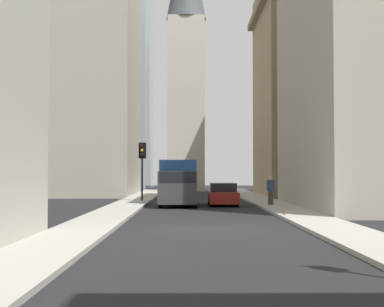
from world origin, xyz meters
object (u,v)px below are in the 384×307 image
(delivery_truck, at_px, (178,182))
(pedestrian, at_px, (271,189))
(sedan_red, at_px, (223,195))
(traffic_light_midblock, at_px, (142,158))
(discarded_bottle, at_px, (284,213))

(delivery_truck, relative_size, pedestrian, 3.74)
(delivery_truck, height_order, pedestrian, delivery_truck)
(sedan_red, relative_size, pedestrian, 2.49)
(pedestrian, bearing_deg, traffic_light_midblock, 59.64)
(sedan_red, distance_m, traffic_light_midblock, 6.74)
(sedan_red, distance_m, pedestrian, 3.18)
(delivery_truck, distance_m, sedan_red, 2.92)
(delivery_truck, xyz_separation_m, discarded_bottle, (-9.62, -4.99, -1.21))
(sedan_red, relative_size, discarded_bottle, 15.93)
(traffic_light_midblock, distance_m, pedestrian, 9.65)
(sedan_red, distance_m, discarded_bottle, 10.13)
(delivery_truck, bearing_deg, sedan_red, -84.78)
(discarded_bottle, bearing_deg, delivery_truck, 27.43)
(delivery_truck, bearing_deg, pedestrian, -102.06)
(pedestrian, bearing_deg, delivery_truck, 77.94)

